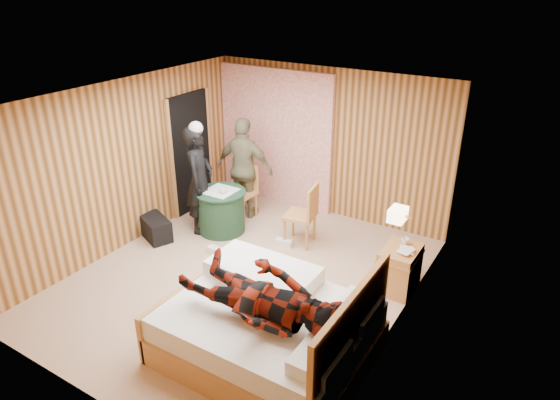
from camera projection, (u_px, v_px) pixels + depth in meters
The scene contains 23 objects.
floor at pixel (243, 279), 6.87m from camera, with size 4.20×5.00×0.01m, color tan.
ceiling at pixel (237, 99), 5.82m from camera, with size 4.20×5.00×0.01m, color white.
wall_back at pixel (328, 143), 8.28m from camera, with size 4.20×0.02×2.50m, color tan.
wall_left at pixel (125, 165), 7.35m from camera, with size 0.02×5.00×2.50m, color tan.
wall_right at pixel (399, 238), 5.35m from camera, with size 0.02×5.00×2.50m, color tan.
curtain at pixel (275, 138), 8.72m from camera, with size 2.20×0.08×2.40m, color white.
doorway at pixel (191, 153), 8.51m from camera, with size 0.06×0.90×2.05m, color black.
wall_lamp at pixel (398, 214), 5.76m from camera, with size 0.26×0.24×0.16m.
bed at pixel (271, 328), 5.40m from camera, with size 2.16×1.70×1.17m.
nightstand at pixel (399, 268), 6.54m from camera, with size 0.46×0.63×0.60m.
round_table at pixel (221, 211), 8.00m from camera, with size 0.80×0.80×0.71m.
chair_far at pixel (244, 187), 8.41m from camera, with size 0.44×0.44×0.93m.
chair_near at pixel (305, 211), 7.51m from camera, with size 0.51×0.51×0.98m.
duffel_bag at pixel (155, 228), 7.85m from camera, with size 0.62×0.33×0.35m, color black.
sneaker_left at pixel (216, 251), 7.42m from camera, with size 0.27×0.11×0.12m, color silver.
sneaker_right at pixel (284, 243), 7.66m from camera, with size 0.26×0.11×0.11m, color silver.
woman_standing at pixel (199, 180), 7.83m from camera, with size 0.63×0.42×1.74m, color black.
man_at_table at pixel (245, 169), 8.30m from camera, with size 1.01×0.42×1.72m, color #716B4B.
man_on_bed at pixel (261, 287), 4.92m from camera, with size 1.77×0.67×0.86m, color maroon.
book_lower at pixel (400, 250), 6.37m from camera, with size 0.17×0.22×0.02m, color silver.
book_upper at pixel (400, 248), 6.37m from camera, with size 0.16×0.22×0.02m, color silver.
cup_nightstand at pixel (405, 241), 6.50m from camera, with size 0.10×0.10×0.09m, color silver.
cup_table at pixel (223, 190), 7.74m from camera, with size 0.12×0.12×0.10m, color silver.
Camera 1 is at (3.47, -4.66, 3.86)m, focal length 32.00 mm.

